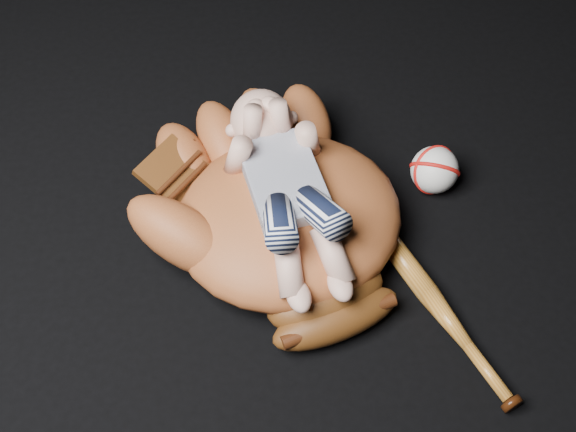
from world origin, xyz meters
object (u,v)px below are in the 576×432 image
(baseball, at_px, (435,170))
(baseball_glove, at_px, (288,211))
(baseball_bat, at_px, (437,305))
(newborn_baby, at_px, (289,192))

(baseball, bearing_deg, baseball_glove, -161.46)
(baseball_bat, relative_size, baseball, 4.59)
(newborn_baby, relative_size, baseball_bat, 1.02)
(baseball_bat, bearing_deg, baseball, 78.31)
(baseball, bearing_deg, newborn_baby, -160.06)
(baseball_glove, distance_m, baseball_bat, 0.27)
(baseball_glove, xyz_separation_m, newborn_baby, (0.00, -0.01, 0.06))
(baseball_glove, relative_size, newborn_baby, 1.34)
(newborn_baby, xyz_separation_m, baseball_bat, (0.21, -0.15, -0.12))
(newborn_baby, bearing_deg, baseball, 10.00)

